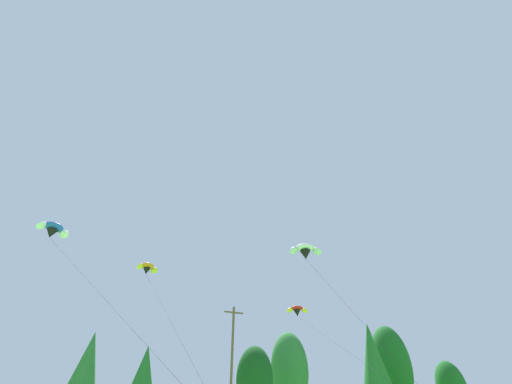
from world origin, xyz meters
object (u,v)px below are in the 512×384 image
Objects in this scene: parafoil_kite_high_orange at (147,268)px; parafoil_kite_low_white at (305,251)px; utility_pole at (232,365)px; parafoil_kite_mid_red_yellow at (297,311)px; parafoil_kite_far_blue_white at (53,230)px.

parafoil_kite_low_white is at bearing -24.16° from parafoil_kite_high_orange.
parafoil_kite_mid_red_yellow is at bearing -23.02° from utility_pole.
parafoil_kite_high_orange is 0.74× the size of parafoil_kite_mid_red_yellow.
parafoil_kite_high_orange is at bearing -172.50° from parafoil_kite_mid_red_yellow.
parafoil_kite_low_white is (13.49, -6.05, 1.50)m from parafoil_kite_high_orange.
parafoil_kite_mid_red_yellow is (6.51, -2.77, 5.33)m from utility_pole.
parafoil_kite_low_white is (3.25, -11.03, 8.47)m from utility_pole.
parafoil_kite_far_blue_white is (-24.94, -3.85, 3.22)m from parafoil_kite_mid_red_yellow.
utility_pole is at bearing 106.41° from parafoil_kite_low_white.
parafoil_kite_high_orange is at bearing -154.10° from utility_pole.
parafoil_kite_mid_red_yellow is 9.42m from parafoil_kite_low_white.
parafoil_kite_far_blue_white is at bearing -168.62° from parafoil_kite_high_orange.
parafoil_kite_mid_red_yellow is 1.49× the size of parafoil_kite_low_white.
parafoil_kite_far_blue_white reaches higher than utility_pole.
parafoil_kite_high_orange is at bearing 155.84° from parafoil_kite_low_white.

